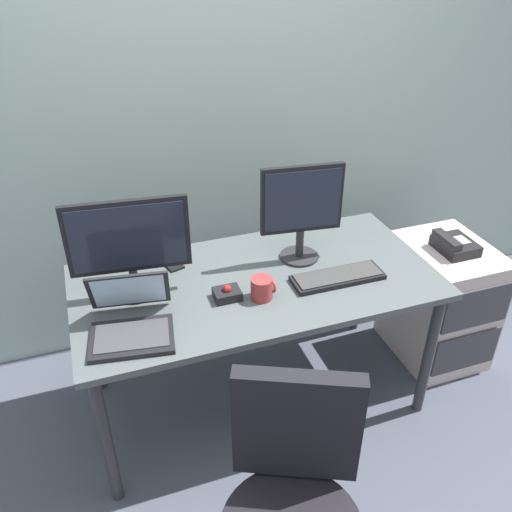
{
  "coord_description": "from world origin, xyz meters",
  "views": [
    {
      "loc": [
        -0.64,
        -1.84,
        2.07
      ],
      "look_at": [
        0.0,
        0.0,
        0.85
      ],
      "focal_mm": 37.79,
      "sensor_mm": 36.0,
      "label": 1
    }
  ],
  "objects_px": {
    "coffee_mug": "(262,288)",
    "cell_phone": "(171,263)",
    "monitor_side": "(302,207)",
    "monitor_main": "(129,242)",
    "trackball_mouse": "(227,293)",
    "keyboard": "(338,277)",
    "laptop": "(131,320)",
    "file_cabinet": "(440,301)",
    "desk_phone": "(454,244)"
  },
  "relations": [
    {
      "from": "laptop",
      "to": "file_cabinet",
      "type": "bearing_deg",
      "value": 6.81
    },
    {
      "from": "cell_phone",
      "to": "laptop",
      "type": "bearing_deg",
      "value": -135.58
    },
    {
      "from": "desk_phone",
      "to": "monitor_side",
      "type": "distance_m",
      "value": 0.85
    },
    {
      "from": "monitor_main",
      "to": "keyboard",
      "type": "height_order",
      "value": "monitor_main"
    },
    {
      "from": "coffee_mug",
      "to": "cell_phone",
      "type": "distance_m",
      "value": 0.49
    },
    {
      "from": "monitor_main",
      "to": "trackball_mouse",
      "type": "distance_m",
      "value": 0.45
    },
    {
      "from": "monitor_side",
      "to": "cell_phone",
      "type": "distance_m",
      "value": 0.65
    },
    {
      "from": "keyboard",
      "to": "trackball_mouse",
      "type": "distance_m",
      "value": 0.5
    },
    {
      "from": "cell_phone",
      "to": "monitor_side",
      "type": "bearing_deg",
      "value": -30.24
    },
    {
      "from": "laptop",
      "to": "trackball_mouse",
      "type": "distance_m",
      "value": 0.41
    },
    {
      "from": "cell_phone",
      "to": "monitor_main",
      "type": "bearing_deg",
      "value": -153.27
    },
    {
      "from": "file_cabinet",
      "to": "cell_phone",
      "type": "height_order",
      "value": "cell_phone"
    },
    {
      "from": "monitor_side",
      "to": "trackball_mouse",
      "type": "xyz_separation_m",
      "value": [
        -0.41,
        -0.19,
        -0.24
      ]
    },
    {
      "from": "monitor_main",
      "to": "trackball_mouse",
      "type": "xyz_separation_m",
      "value": [
        0.35,
        -0.16,
        -0.22
      ]
    },
    {
      "from": "monitor_side",
      "to": "cell_phone",
      "type": "xyz_separation_m",
      "value": [
        -0.58,
        0.14,
        -0.26
      ]
    },
    {
      "from": "laptop",
      "to": "coffee_mug",
      "type": "xyz_separation_m",
      "value": [
        0.54,
        0.04,
        -0.0
      ]
    },
    {
      "from": "monitor_side",
      "to": "laptop",
      "type": "distance_m",
      "value": 0.88
    },
    {
      "from": "laptop",
      "to": "desk_phone",
      "type": "bearing_deg",
      "value": 6.26
    },
    {
      "from": "cell_phone",
      "to": "keyboard",
      "type": "bearing_deg",
      "value": -45.19
    },
    {
      "from": "monitor_main",
      "to": "laptop",
      "type": "distance_m",
      "value": 0.32
    },
    {
      "from": "monitor_main",
      "to": "keyboard",
      "type": "distance_m",
      "value": 0.9
    },
    {
      "from": "file_cabinet",
      "to": "monitor_main",
      "type": "bearing_deg",
      "value": 178.08
    },
    {
      "from": "laptop",
      "to": "trackball_mouse",
      "type": "xyz_separation_m",
      "value": [
        0.4,
        0.08,
        -0.03
      ]
    },
    {
      "from": "file_cabinet",
      "to": "laptop",
      "type": "height_order",
      "value": "laptop"
    },
    {
      "from": "laptop",
      "to": "coffee_mug",
      "type": "distance_m",
      "value": 0.54
    },
    {
      "from": "monitor_side",
      "to": "laptop",
      "type": "height_order",
      "value": "monitor_side"
    },
    {
      "from": "keyboard",
      "to": "cell_phone",
      "type": "relative_size",
      "value": 2.9
    },
    {
      "from": "monitor_main",
      "to": "coffee_mug",
      "type": "bearing_deg",
      "value": -23.06
    },
    {
      "from": "keyboard",
      "to": "cell_phone",
      "type": "distance_m",
      "value": 0.76
    },
    {
      "from": "laptop",
      "to": "coffee_mug",
      "type": "relative_size",
      "value": 3.56
    },
    {
      "from": "laptop",
      "to": "trackball_mouse",
      "type": "bearing_deg",
      "value": 11.24
    },
    {
      "from": "desk_phone",
      "to": "trackball_mouse",
      "type": "xyz_separation_m",
      "value": [
        -1.2,
        -0.1,
        0.05
      ]
    },
    {
      "from": "file_cabinet",
      "to": "laptop",
      "type": "xyz_separation_m",
      "value": [
        -1.61,
        -0.19,
        0.45
      ]
    },
    {
      "from": "desk_phone",
      "to": "cell_phone",
      "type": "xyz_separation_m",
      "value": [
        -1.37,
        0.24,
        0.03
      ]
    },
    {
      "from": "monitor_side",
      "to": "coffee_mug",
      "type": "relative_size",
      "value": 4.51
    },
    {
      "from": "monitor_main",
      "to": "monitor_side",
      "type": "distance_m",
      "value": 0.76
    },
    {
      "from": "coffee_mug",
      "to": "file_cabinet",
      "type": "bearing_deg",
      "value": 8.35
    },
    {
      "from": "trackball_mouse",
      "to": "desk_phone",
      "type": "bearing_deg",
      "value": 4.56
    },
    {
      "from": "desk_phone",
      "to": "trackball_mouse",
      "type": "height_order",
      "value": "trackball_mouse"
    },
    {
      "from": "monitor_main",
      "to": "desk_phone",
      "type": "bearing_deg",
      "value": -2.54
    },
    {
      "from": "file_cabinet",
      "to": "desk_phone",
      "type": "height_order",
      "value": "desk_phone"
    },
    {
      "from": "desk_phone",
      "to": "laptop",
      "type": "distance_m",
      "value": 1.62
    },
    {
      "from": "coffee_mug",
      "to": "trackball_mouse",
      "type": "bearing_deg",
      "value": 162.01
    },
    {
      "from": "keyboard",
      "to": "trackball_mouse",
      "type": "xyz_separation_m",
      "value": [
        -0.5,
        0.03,
        0.01
      ]
    },
    {
      "from": "file_cabinet",
      "to": "coffee_mug",
      "type": "height_order",
      "value": "coffee_mug"
    },
    {
      "from": "file_cabinet",
      "to": "keyboard",
      "type": "distance_m",
      "value": 0.84
    },
    {
      "from": "file_cabinet",
      "to": "trackball_mouse",
      "type": "bearing_deg",
      "value": -174.69
    },
    {
      "from": "file_cabinet",
      "to": "cell_phone",
      "type": "bearing_deg",
      "value": 170.7
    },
    {
      "from": "laptop",
      "to": "coffee_mug",
      "type": "height_order",
      "value": "laptop"
    },
    {
      "from": "desk_phone",
      "to": "monitor_side",
      "type": "height_order",
      "value": "monitor_side"
    }
  ]
}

